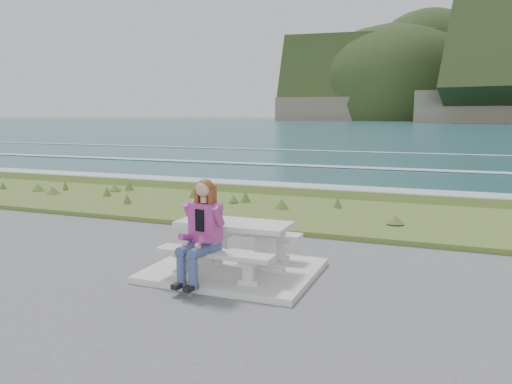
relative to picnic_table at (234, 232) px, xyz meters
The scene contains 8 objects.
concrete_slab 0.63m from the picnic_table, behind, with size 2.60×2.10×0.10m, color #AFAFA9.
picnic_table is the anchor object (origin of this frame).
bench_landward 0.74m from the picnic_table, 90.00° to the right, with size 1.80×0.35×0.45m.
bench_seaward 0.74m from the picnic_table, 90.00° to the left, with size 1.80×0.35×0.45m.
grass_verge 5.05m from the picnic_table, 90.00° to the left, with size 160.00×4.50×0.22m, color #425B22.
shore_drop 7.93m from the picnic_table, 90.00° to the left, with size 160.00×0.80×2.20m, color brown.
ocean 25.21m from the picnic_table, 90.00° to the left, with size 1600.00×1600.00×0.09m.
seated_woman 0.86m from the picnic_table, 102.11° to the right, with size 0.54×0.83×1.51m.
Camera 1 is at (3.16, -7.08, 2.52)m, focal length 35.00 mm.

